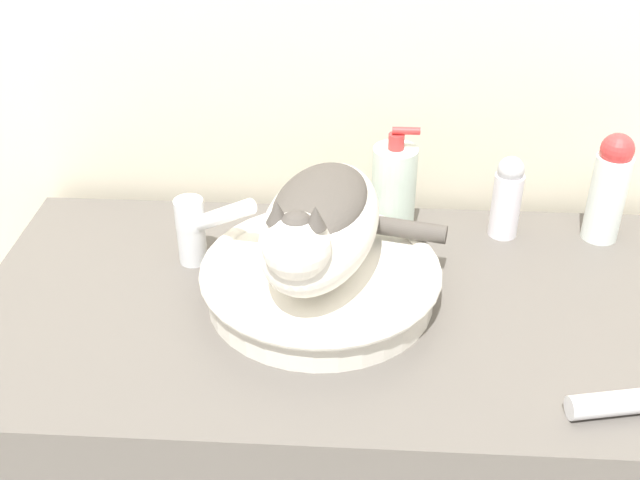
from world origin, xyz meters
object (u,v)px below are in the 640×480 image
at_px(soap_pump_bottle, 394,189).
at_px(deodorant_stick, 507,197).
at_px(faucet, 198,227).
at_px(lotion_bottle_white, 609,188).
at_px(cat, 320,223).
at_px(cream_tube, 636,401).

bearing_deg(soap_pump_bottle, deodorant_stick, 0.00).
relative_size(faucet, lotion_bottle_white, 0.75).
bearing_deg(lotion_bottle_white, cat, -155.48).
xyz_separation_m(faucet, soap_pump_bottle, (0.30, 0.11, 0.01)).
height_order(faucet, cream_tube, faucet).
xyz_separation_m(lotion_bottle_white, cream_tube, (-0.05, -0.40, -0.08)).
relative_size(cat, deodorant_stick, 2.27).
bearing_deg(lotion_bottle_white, deodorant_stick, 180.00).
bearing_deg(faucet, soap_pump_bottle, 43.68).
bearing_deg(cream_tube, cat, 153.61).
relative_size(deodorant_stick, cream_tube, 0.83).
distance_m(soap_pump_bottle, cream_tube, 0.50).
distance_m(soap_pump_bottle, deodorant_stick, 0.18).
height_order(cat, deodorant_stick, cat).
xyz_separation_m(cat, cream_tube, (0.40, -0.20, -0.12)).
bearing_deg(deodorant_stick, cat, -144.87).
xyz_separation_m(faucet, lotion_bottle_white, (0.64, 0.11, 0.03)).
distance_m(faucet, soap_pump_bottle, 0.32).
height_order(lotion_bottle_white, cream_tube, lotion_bottle_white).
distance_m(faucet, lotion_bottle_white, 0.65).
height_order(faucet, soap_pump_bottle, soap_pump_bottle).
bearing_deg(cat, lotion_bottle_white, 125.79).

